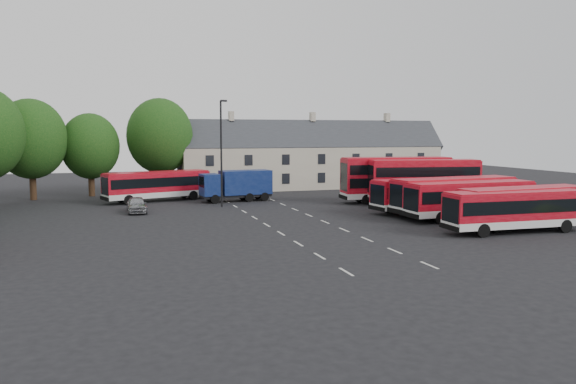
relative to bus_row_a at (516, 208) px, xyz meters
name	(u,v)px	position (x,y,z in m)	size (l,w,h in m)	color
ground	(273,229)	(-16.59, 6.81, -1.85)	(140.00, 140.00, 0.00)	black
lane_markings	(296,223)	(-14.09, 8.81, -1.85)	(5.15, 33.80, 0.01)	beige
treeline	(13,140)	(-37.33, 26.18, 4.83)	(29.92, 32.59, 12.01)	black
terrace_houses	(312,159)	(-2.59, 36.81, 2.01)	(35.70, 7.13, 10.06)	beige
bus_row_a	(516,208)	(0.00, 0.00, 0.00)	(10.97, 2.83, 3.08)	silver
bus_row_b	(524,203)	(2.05, 1.58, 0.04)	(11.30, 3.36, 3.15)	silver
bus_row_c	(470,197)	(0.50, 6.26, 0.09)	(11.52, 3.00, 3.24)	silver
bus_row_d	(454,193)	(0.66, 8.81, 0.18)	(12.15, 3.93, 3.37)	silver
bus_row_e	(427,192)	(-0.39, 11.59, 0.02)	(11.24, 3.94, 3.11)	silver
bus_dd_south	(424,179)	(2.06, 16.24, 0.78)	(11.53, 4.42, 4.62)	silver
bus_dd_north	(396,177)	(0.43, 19.03, 0.86)	(11.83, 3.75, 4.77)	silver
bus_north	(157,183)	(-23.66, 27.49, 0.07)	(11.54, 5.95, 3.20)	silver
box_truck	(237,184)	(-15.50, 24.86, 0.00)	(7.76, 3.17, 3.30)	black
silver_car	(137,205)	(-26.19, 19.17, -1.12)	(1.73, 4.30, 1.47)	#95989C
lamppost	(221,150)	(-17.90, 20.83, 3.78)	(0.73, 0.35, 10.55)	black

